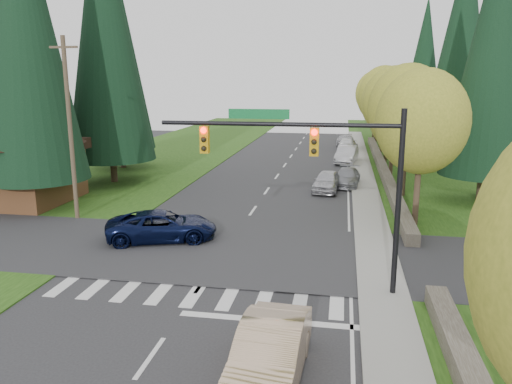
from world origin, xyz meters
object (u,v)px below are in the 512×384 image
(parked_car_e, at_px, (346,142))
(parked_car_a, at_px, (327,181))
(sedan_champagne, at_px, (269,354))
(parked_car_b, at_px, (347,177))
(parked_car_d, at_px, (346,144))
(parked_car_c, at_px, (347,155))
(suv_navy, at_px, (162,226))

(parked_car_e, bearing_deg, parked_car_a, -100.23)
(sedan_champagne, xyz_separation_m, parked_car_b, (2.08, 25.37, -0.16))
(parked_car_d, bearing_deg, parked_car_e, 93.33)
(sedan_champagne, height_order, parked_car_a, sedan_champagne)
(parked_car_a, relative_size, parked_car_b, 0.98)
(parked_car_d, xyz_separation_m, parked_car_e, (0.00, 1.52, 0.00))
(parked_car_b, height_order, parked_car_c, parked_car_c)
(parked_car_d, bearing_deg, suv_navy, -101.67)
(parked_car_b, xyz_separation_m, parked_car_d, (0.00, 18.81, 0.10))
(parked_car_a, height_order, parked_car_b, parked_car_a)
(parked_car_a, bearing_deg, sedan_champagne, -84.94)
(parked_car_c, bearing_deg, suv_navy, -102.08)
(parked_car_b, height_order, parked_car_d, parked_car_d)
(parked_car_b, height_order, parked_car_e, parked_car_e)
(parked_car_a, xyz_separation_m, parked_car_e, (1.40, 22.49, 0.01))
(sedan_champagne, relative_size, parked_car_d, 1.12)
(parked_car_b, relative_size, parked_car_e, 0.86)
(parked_car_e, bearing_deg, parked_car_c, -96.67)
(suv_navy, height_order, parked_car_d, suv_navy)
(sedan_champagne, relative_size, suv_navy, 0.90)
(parked_car_e, bearing_deg, parked_car_b, -96.67)
(parked_car_e, bearing_deg, suv_navy, -111.05)
(parked_car_b, bearing_deg, parked_car_d, 95.41)
(parked_car_c, bearing_deg, parked_car_d, 97.70)
(parked_car_a, relative_size, parked_car_d, 0.99)
(parked_car_c, relative_size, parked_car_e, 0.96)
(parked_car_b, bearing_deg, suv_navy, -116.06)
(parked_car_d, bearing_deg, parked_car_a, -90.49)
(parked_car_a, bearing_deg, parked_car_b, 63.77)
(suv_navy, distance_m, parked_car_d, 34.65)
(parked_car_b, bearing_deg, parked_car_c, 95.41)
(parked_car_b, bearing_deg, parked_car_a, -117.55)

